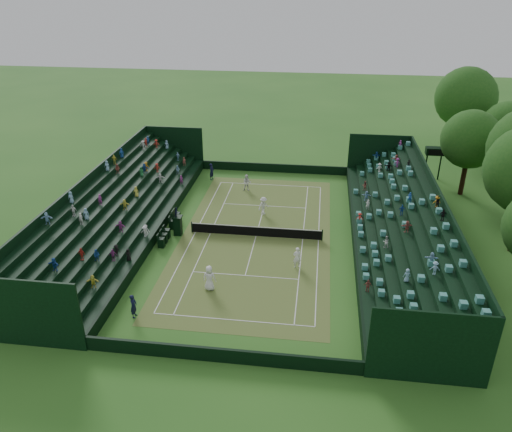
# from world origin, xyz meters

# --- Properties ---
(ground) EXTENTS (160.00, 160.00, 0.00)m
(ground) POSITION_xyz_m (0.00, 0.00, 0.00)
(ground) COLOR #2B611E
(ground) RESTS_ON ground
(court_surface) EXTENTS (12.97, 26.77, 0.01)m
(court_surface) POSITION_xyz_m (0.00, 0.00, 0.01)
(court_surface) COLOR #427E2A
(court_surface) RESTS_ON ground
(perimeter_wall_north) EXTENTS (17.17, 0.20, 1.00)m
(perimeter_wall_north) POSITION_xyz_m (0.00, 15.88, 0.50)
(perimeter_wall_north) COLOR black
(perimeter_wall_north) RESTS_ON ground
(perimeter_wall_south) EXTENTS (17.17, 0.20, 1.00)m
(perimeter_wall_south) POSITION_xyz_m (0.00, -15.88, 0.50)
(perimeter_wall_south) COLOR black
(perimeter_wall_south) RESTS_ON ground
(perimeter_wall_east) EXTENTS (0.20, 31.77, 1.00)m
(perimeter_wall_east) POSITION_xyz_m (8.48, 0.00, 0.50)
(perimeter_wall_east) COLOR black
(perimeter_wall_east) RESTS_ON ground
(perimeter_wall_west) EXTENTS (0.20, 31.77, 1.00)m
(perimeter_wall_west) POSITION_xyz_m (-8.48, 0.00, 0.50)
(perimeter_wall_west) COLOR black
(perimeter_wall_west) RESTS_ON ground
(north_grandstand) EXTENTS (6.60, 32.00, 4.90)m
(north_grandstand) POSITION_xyz_m (12.66, 0.00, 1.55)
(north_grandstand) COLOR black
(north_grandstand) RESTS_ON ground
(south_grandstand) EXTENTS (6.60, 32.00, 4.90)m
(south_grandstand) POSITION_xyz_m (-12.66, 0.00, 1.55)
(south_grandstand) COLOR black
(south_grandstand) RESTS_ON ground
(tennis_net) EXTENTS (11.67, 0.10, 1.06)m
(tennis_net) POSITION_xyz_m (0.00, 0.00, 0.53)
(tennis_net) COLOR black
(tennis_net) RESTS_ON ground
(scoreboard_tower) EXTENTS (2.00, 1.00, 3.70)m
(scoreboard_tower) POSITION_xyz_m (17.75, 16.00, 3.14)
(scoreboard_tower) COLOR black
(scoreboard_tower) RESTS_ON ground
(tree_row) EXTENTS (11.03, 37.51, 11.05)m
(tree_row) POSITION_xyz_m (22.18, 9.57, 6.81)
(tree_row) COLOR black
(tree_row) RESTS_ON ground
(umpire_chair) EXTENTS (0.84, 0.84, 2.64)m
(umpire_chair) POSITION_xyz_m (-6.92, -0.54, 1.13)
(umpire_chair) COLOR black
(umpire_chair) RESTS_ON ground
(courtside_chairs) EXTENTS (0.55, 5.52, 1.19)m
(courtside_chairs) POSITION_xyz_m (-7.72, -0.41, 0.45)
(courtside_chairs) COLOR black
(courtside_chairs) RESTS_ON ground
(player_near_west) EXTENTS (0.98, 0.66, 1.98)m
(player_near_west) POSITION_xyz_m (-2.29, -8.56, 0.99)
(player_near_west) COLOR white
(player_near_west) RESTS_ON ground
(player_near_east) EXTENTS (0.74, 0.59, 1.78)m
(player_near_east) POSITION_xyz_m (3.86, -4.65, 0.89)
(player_near_east) COLOR white
(player_near_east) RESTS_ON ground
(player_far_west) EXTENTS (0.96, 0.80, 1.81)m
(player_far_west) POSITION_xyz_m (-2.28, 10.00, 0.90)
(player_far_west) COLOR silver
(player_far_west) RESTS_ON ground
(player_far_east) EXTENTS (1.28, 1.27, 1.77)m
(player_far_east) POSITION_xyz_m (0.12, 4.55, 0.89)
(player_far_east) COLOR white
(player_far_east) RESTS_ON ground
(line_judge_north) EXTENTS (0.59, 0.77, 1.89)m
(line_judge_north) POSITION_xyz_m (-6.67, 12.66, 0.94)
(line_judge_north) COLOR black
(line_judge_north) RESTS_ON ground
(line_judge_south) EXTENTS (0.42, 0.63, 1.73)m
(line_judge_south) POSITION_xyz_m (-6.66, -12.36, 0.86)
(line_judge_south) COLOR black
(line_judge_south) RESTS_ON ground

